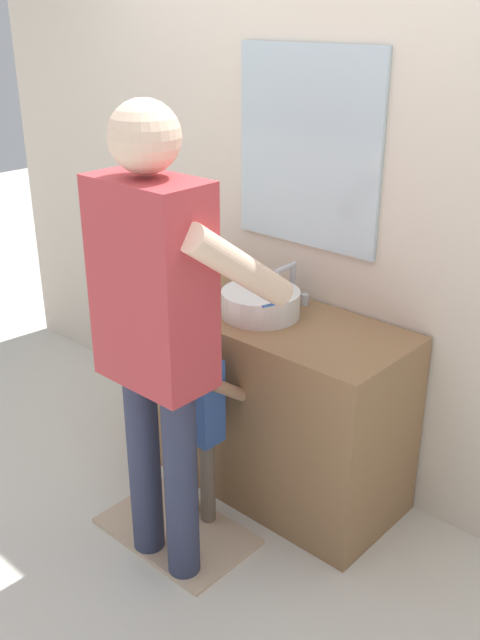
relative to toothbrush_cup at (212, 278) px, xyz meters
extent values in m
plane|color=silver|center=(0.37, -0.36, -0.89)|extent=(14.00, 14.00, 0.00)
cube|color=beige|center=(0.37, 0.26, 0.46)|extent=(4.40, 0.08, 2.70)
cube|color=silver|center=(0.37, 0.21, 0.61)|extent=(0.72, 0.02, 0.83)
cube|color=olive|center=(0.37, -0.06, -0.47)|extent=(1.31, 0.54, 0.84)
cylinder|color=silver|center=(0.37, -0.08, 0.00)|extent=(0.34, 0.34, 0.11)
cylinder|color=beige|center=(0.37, -0.08, 0.01)|extent=(0.28, 0.28, 0.09)
cylinder|color=#B7BABF|center=(0.37, 0.14, 0.04)|extent=(0.03, 0.03, 0.18)
cylinder|color=#B7BABF|center=(0.37, 0.08, 0.12)|extent=(0.02, 0.12, 0.02)
cylinder|color=#B7BABF|center=(0.30, 0.14, -0.03)|extent=(0.04, 0.04, 0.05)
cylinder|color=#B7BABF|center=(0.44, 0.14, -0.03)|extent=(0.04, 0.04, 0.05)
cylinder|color=#D86666|center=(0.00, 0.00, -0.01)|extent=(0.07, 0.07, 0.09)
cylinder|color=green|center=(-0.01, -0.01, 0.05)|extent=(0.02, 0.04, 0.17)
cube|color=white|center=(-0.01, -0.01, 0.14)|extent=(0.01, 0.02, 0.02)
cylinder|color=blue|center=(0.01, 0.01, 0.05)|extent=(0.03, 0.02, 0.17)
cube|color=white|center=(0.01, 0.01, 0.14)|extent=(0.01, 0.02, 0.02)
cube|color=#CCAD8E|center=(0.37, -0.61, -0.88)|extent=(0.64, 0.40, 0.02)
cylinder|color=#6B5B4C|center=(0.31, -0.47, -0.68)|extent=(0.06, 0.06, 0.42)
cylinder|color=#6B5B4C|center=(0.42, -0.47, -0.68)|extent=(0.06, 0.06, 0.42)
cube|color=#33569E|center=(0.37, -0.47, -0.29)|extent=(0.21, 0.12, 0.36)
sphere|color=#A87A5B|center=(0.37, -0.47, -0.04)|extent=(0.12, 0.12, 0.12)
cylinder|color=#A87A5B|center=(0.25, -0.38, -0.26)|extent=(0.05, 0.25, 0.20)
cylinder|color=#A87A5B|center=(0.48, -0.38, -0.26)|extent=(0.05, 0.25, 0.20)
cylinder|color=#2D334C|center=(0.35, -0.75, -0.48)|extent=(0.13, 0.13, 0.83)
cylinder|color=#2D334C|center=(0.56, -0.75, -0.48)|extent=(0.13, 0.13, 0.83)
cube|color=#B7383D|center=(0.45, -0.75, 0.30)|extent=(0.41, 0.23, 0.72)
sphere|color=beige|center=(0.45, -0.75, 0.79)|extent=(0.23, 0.23, 0.23)
cylinder|color=beige|center=(0.23, -0.56, 0.36)|extent=(0.10, 0.50, 0.39)
cylinder|color=beige|center=(0.68, -0.56, 0.36)|extent=(0.10, 0.50, 0.39)
cylinder|color=blue|center=(0.68, -0.37, 0.17)|extent=(0.01, 0.14, 0.03)
cube|color=white|center=(0.68, -0.29, 0.18)|extent=(0.01, 0.02, 0.02)
camera|label=1|loc=(2.18, -2.21, 1.15)|focal=40.03mm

